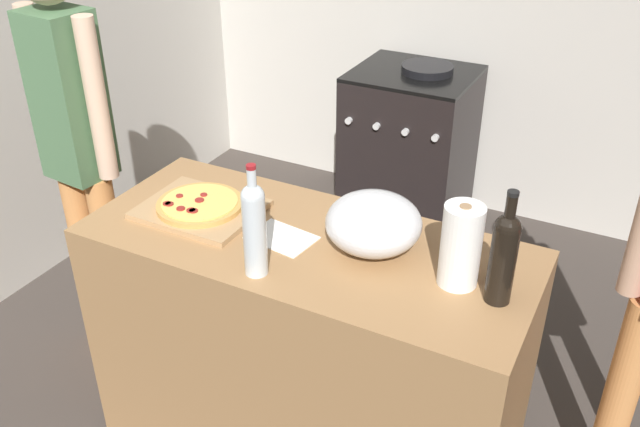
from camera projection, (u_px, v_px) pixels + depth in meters
name	position (u px, v px, depth m)	size (l,w,h in m)	color
ground_plane	(357.00, 335.00, 3.28)	(3.98, 3.51, 0.02)	#3F3833
kitchen_wall_left	(34.00, 13.00, 3.32)	(0.10, 3.51, 2.60)	beige
counter	(307.00, 349.00, 2.49)	(1.49, 0.64, 0.93)	#9E7247
cutting_board	(200.00, 209.00, 2.41)	(0.40, 0.32, 0.02)	tan
pizza	(200.00, 204.00, 2.40)	(0.30, 0.30, 0.03)	tan
mixing_bowl	(374.00, 223.00, 2.17)	(0.30, 0.30, 0.19)	#B2B2B7
paper_towel_roll	(461.00, 246.00, 1.99)	(0.12, 0.12, 0.26)	white
wine_bottle_amber	(254.00, 226.00, 2.02)	(0.07, 0.07, 0.36)	silver
wine_bottle_clear	(504.00, 254.00, 1.91)	(0.08, 0.08, 0.35)	black
recipe_sheet	(282.00, 238.00, 2.27)	(0.21, 0.15, 0.00)	white
stove	(409.00, 149.00, 3.97)	(0.65, 0.61, 0.96)	black
person_in_stripes	(76.00, 138.00, 2.72)	(0.40, 0.22, 1.75)	#D88C4C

